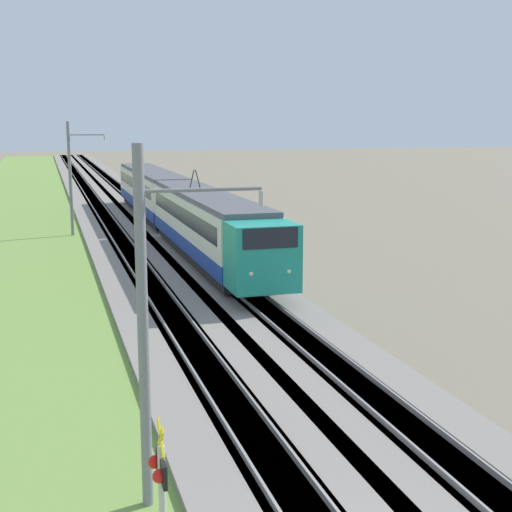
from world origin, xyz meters
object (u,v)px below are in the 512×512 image
(crossing_signal_near, at_px, (162,510))
(catenary_mast_near, at_px, (146,328))
(passenger_train, at_px, (174,203))
(catenary_mast_mid, at_px, (71,178))

(crossing_signal_near, height_order, catenary_mast_near, catenary_mast_near)
(crossing_signal_near, bearing_deg, catenary_mast_near, -95.31)
(crossing_signal_near, distance_m, catenary_mast_near, 4.20)
(passenger_train, distance_m, catenary_mast_near, 35.28)
(catenary_mast_mid, bearing_deg, crossing_signal_near, 179.51)
(passenger_train, xyz_separation_m, catenary_mast_mid, (2.35, 6.65, 1.69))
(catenary_mast_near, xyz_separation_m, catenary_mast_mid, (36.97, 0.00, 0.25))
(passenger_train, xyz_separation_m, catenary_mast_near, (-34.62, 6.64, 1.44))
(crossing_signal_near, xyz_separation_m, catenary_mast_near, (3.83, -0.36, 1.67))
(passenger_train, relative_size, crossing_signal_near, 12.12)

